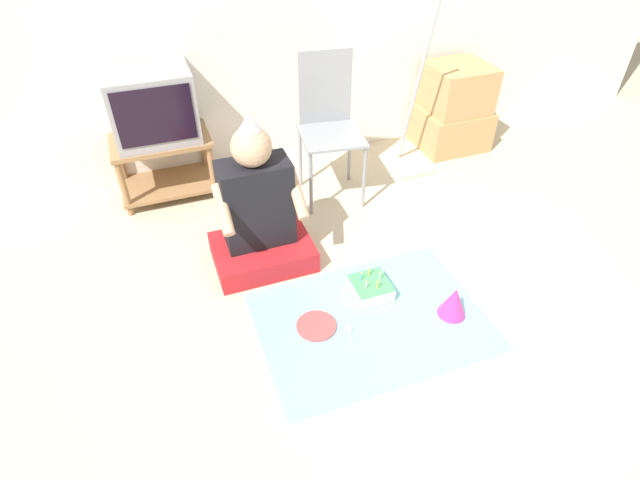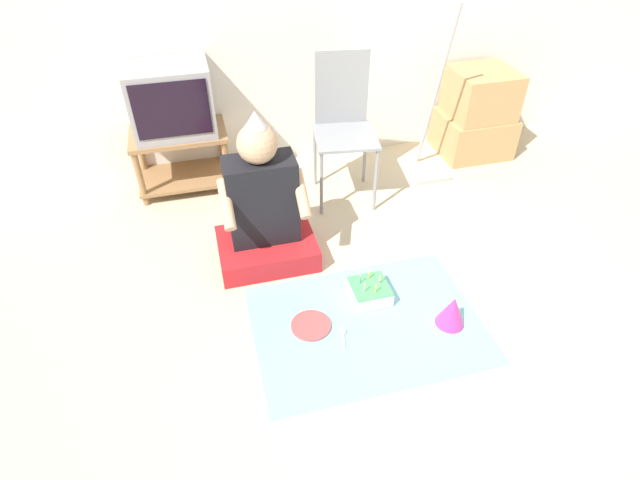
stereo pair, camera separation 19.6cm
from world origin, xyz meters
TOP-DOWN VIEW (x-y plane):
  - ground_plane at (0.00, 0.00)m, footprint 16.00×16.00m
  - tv_stand at (-1.16, 1.89)m, footprint 0.65×0.41m
  - tv at (-1.16, 1.89)m, footprint 0.53×0.40m
  - folding_chair at (-0.07, 1.55)m, footprint 0.45×0.46m
  - cardboard_box_stack at (1.11, 1.83)m, footprint 0.53×0.47m
  - dust_mop at (0.63, 1.57)m, footprint 0.28×0.34m
  - person_seated at (-0.73, 0.96)m, footprint 0.58×0.43m
  - party_cloth at (-0.31, 0.26)m, footprint 1.20×0.86m
  - birthday_cake at (-0.24, 0.45)m, footprint 0.21×0.21m
  - party_hat_blue at (0.12, 0.16)m, footprint 0.15×0.15m
  - paper_plate at (-0.60, 0.32)m, footprint 0.21×0.21m
  - plastic_spoon_near at (-0.45, 0.23)m, footprint 0.05×0.14m

SIDE VIEW (x-z plane):
  - ground_plane at x=0.00m, z-range 0.00..0.00m
  - party_cloth at x=-0.31m, z-range 0.00..0.01m
  - paper_plate at x=-0.60m, z-range 0.01..0.02m
  - plastic_spoon_near at x=-0.45m, z-range 0.01..0.02m
  - birthday_cake at x=-0.24m, z-range -0.02..0.13m
  - party_hat_blue at x=0.12m, z-range 0.01..0.19m
  - tv_stand at x=-1.16m, z-range 0.04..0.48m
  - cardboard_box_stack at x=1.11m, z-range -0.02..0.65m
  - person_seated at x=-0.73m, z-range -0.14..0.80m
  - dust_mop at x=0.63m, z-range -0.26..1.00m
  - folding_chair at x=-0.07m, z-range 0.07..1.05m
  - tv at x=-1.16m, z-range 0.44..0.90m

